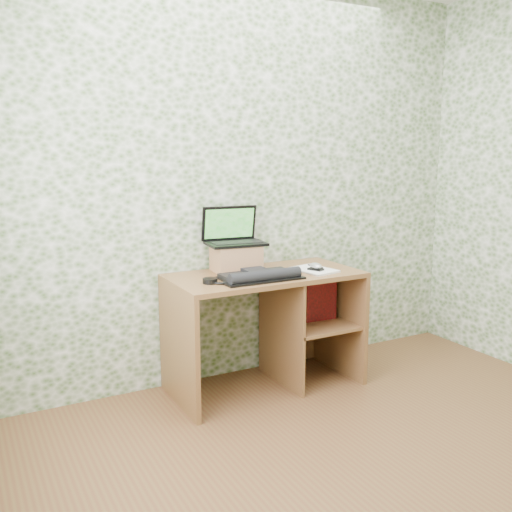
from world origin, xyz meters
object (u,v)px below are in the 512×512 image
notepad (314,270)px  riser (236,258)px  laptop (233,235)px  desk (273,312)px  keyboard (260,276)px

notepad → riser: bearing=142.0°
riser → laptop: 0.15m
desk → keyboard: keyboard is taller
keyboard → notepad: keyboard is taller
keyboard → notepad: bearing=7.4°
riser → laptop: (0.00, 0.04, 0.14)m
laptop → keyboard: laptop is taller
riser → laptop: laptop is taller
notepad → laptop: bearing=138.2°
desk → laptop: bearing=143.5°
desk → riser: size_ratio=4.22×
riser → desk: bearing=-29.0°
riser → laptop: bearing=90.0°
riser → keyboard: size_ratio=0.56×
laptop → keyboard: bearing=-79.7°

